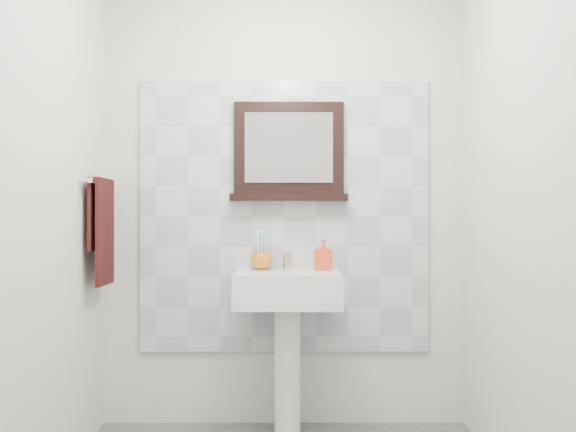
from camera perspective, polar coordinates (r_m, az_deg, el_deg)
The scene contains 12 objects.
back_wall at distance 3.75m, azimuth -0.34°, elevation 1.49°, with size 2.00×0.01×2.50m, color silver.
front_wall at distance 1.55m, azimuth -0.52°, elevation 3.95°, with size 2.00×0.01×2.50m, color silver.
left_wall at distance 2.84m, azimuth -21.04°, elevation 2.07°, with size 0.01×2.20×2.50m, color silver.
right_wall at distance 2.83m, azimuth 20.30°, elevation 2.07°, with size 0.01×2.20×2.50m, color silver.
splashback at distance 3.74m, azimuth -0.34°, elevation -0.04°, with size 1.60×0.02×1.50m, color #B1BBC0.
pedestal_sink at distance 3.55m, azimuth -0.05°, elevation -7.68°, with size 0.55×0.44×0.96m.
toothbrush_cup at distance 3.68m, azimuth -2.26°, elevation -3.83°, with size 0.12×0.12×0.09m, color orange.
toothbrushes at distance 3.67m, azimuth -2.31°, elevation -2.63°, with size 0.05×0.04×0.21m.
soap_dispenser at distance 3.63m, azimuth 3.01°, elevation -3.30°, with size 0.07×0.08×0.16m, color red.
framed_mirror at distance 3.73m, azimuth 0.07°, elevation 5.25°, with size 0.64×0.11×0.55m.
towel_bar at distance 3.61m, azimuth -15.59°, elevation 2.77°, with size 0.07×0.40×0.03m.
hand_towel at distance 3.60m, azimuth -15.49°, elevation -0.57°, with size 0.06×0.30×0.55m.
Camera 1 is at (0.01, -2.65, 1.14)m, focal length 42.00 mm.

